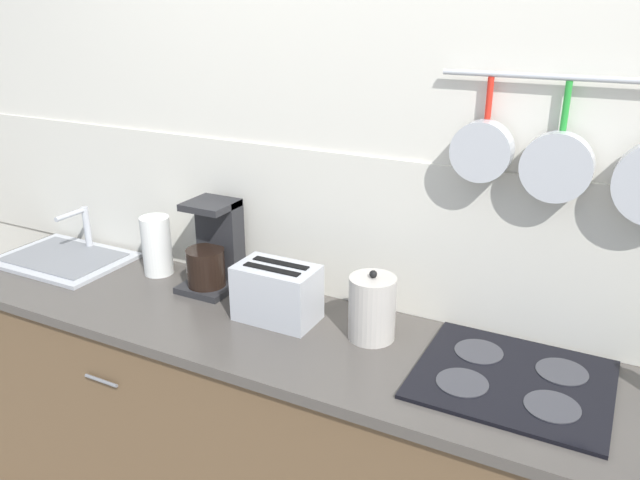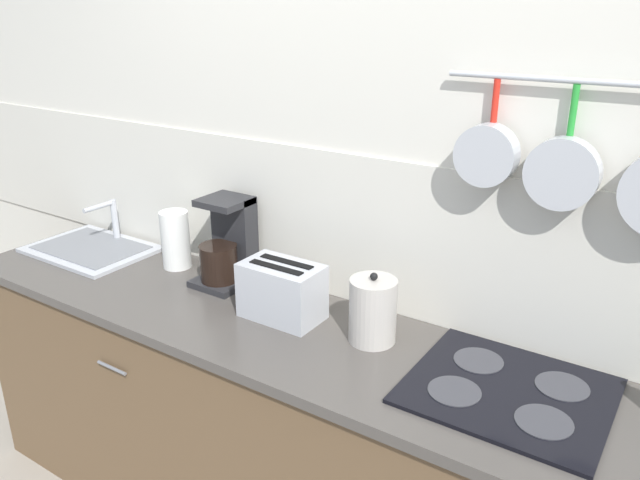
{
  "view_description": "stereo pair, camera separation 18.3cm",
  "coord_description": "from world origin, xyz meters",
  "px_view_note": "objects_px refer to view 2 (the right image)",
  "views": [
    {
      "loc": [
        0.65,
        -1.52,
        1.91
      ],
      "look_at": [
        -0.14,
        0.0,
        1.26
      ],
      "focal_mm": 35.0,
      "sensor_mm": 36.0,
      "label": 1
    },
    {
      "loc": [
        0.81,
        -1.43,
        1.91
      ],
      "look_at": [
        -0.14,
        0.0,
        1.26
      ],
      "focal_mm": 35.0,
      "sensor_mm": 36.0,
      "label": 2
    }
  ],
  "objects_px": {
    "toaster": "(282,291)",
    "paper_towel_roll": "(176,240)",
    "coffee_maker": "(228,247)",
    "kettle": "(372,310)"
  },
  "relations": [
    {
      "from": "toaster",
      "to": "kettle",
      "type": "xyz_separation_m",
      "value": [
        0.32,
        0.03,
        0.01
      ]
    },
    {
      "from": "paper_towel_roll",
      "to": "kettle",
      "type": "xyz_separation_m",
      "value": [
        0.93,
        -0.08,
        -0.01
      ]
    },
    {
      "from": "toaster",
      "to": "paper_towel_roll",
      "type": "bearing_deg",
      "value": 169.7
    },
    {
      "from": "kettle",
      "to": "paper_towel_roll",
      "type": "bearing_deg",
      "value": 175.08
    },
    {
      "from": "coffee_maker",
      "to": "toaster",
      "type": "xyz_separation_m",
      "value": [
        0.34,
        -0.12,
        -0.04
      ]
    },
    {
      "from": "paper_towel_roll",
      "to": "kettle",
      "type": "distance_m",
      "value": 0.93
    },
    {
      "from": "kettle",
      "to": "coffee_maker",
      "type": "bearing_deg",
      "value": 172.1
    },
    {
      "from": "coffee_maker",
      "to": "toaster",
      "type": "bearing_deg",
      "value": -19.7
    },
    {
      "from": "coffee_maker",
      "to": "paper_towel_roll",
      "type": "bearing_deg",
      "value": -177.34
    },
    {
      "from": "coffee_maker",
      "to": "toaster",
      "type": "distance_m",
      "value": 0.36
    }
  ]
}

